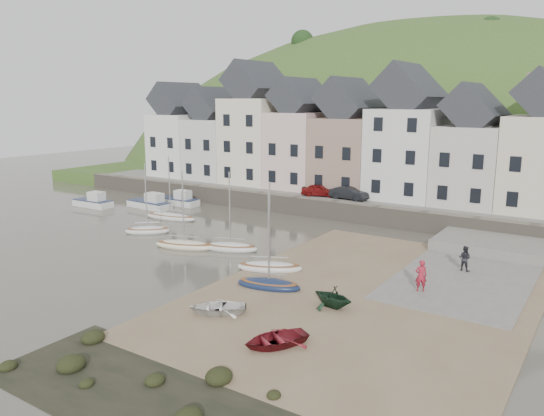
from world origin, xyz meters
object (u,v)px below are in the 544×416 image
Objects in this scene: person_red at (421,276)px; sailboat_0 at (171,217)px; car_left at (319,190)px; rowboat_white at (217,307)px; car_right at (349,193)px; rowboat_green at (333,296)px; rowboat_red at (275,339)px; person_dark at (465,258)px.

sailboat_0 is at bearing -44.49° from person_red.
car_left is at bearing -78.03° from person_red.
rowboat_white is (18.52, -15.50, 0.12)m from sailboat_0.
rowboat_green is at bearing -152.89° from car_right.
rowboat_white is at bearing 17.27° from person_red.
rowboat_white is 28.12m from car_left.
rowboat_red is (4.76, -1.52, 0.01)m from rowboat_white.
sailboat_0 is 28.83m from rowboat_red.
car_right is at bearing -107.44° from car_left.
sailboat_0 is 25.96m from rowboat_green.
person_dark is at bearing -1.72° from sailboat_0.
car_left is at bearing 93.68° from car_right.
rowboat_white is 0.86× the size of car_left.
rowboat_green is at bearing 119.51° from rowboat_red.
sailboat_0 is 27.88m from person_dark.
rowboat_red is 0.81× the size of car_right.
person_dark reaches higher than rowboat_white.
rowboat_red is 1.65× the size of person_red.
sailboat_0 is 3.68× the size of person_dark.
person_red is (8.15, 9.21, 0.70)m from rowboat_white.
car_right is at bearing 154.43° from rowboat_white.
car_right reaches higher than rowboat_white.
person_red is 5.58m from person_dark.
rowboat_white is 1.61× the size of person_red.
sailboat_0 is 1.60× the size of car_right.
sailboat_0 is at bearing 133.45° from car_right.
car_left is (-16.51, 17.57, 1.13)m from person_red.
sailboat_0 is 24.14m from rowboat_white.
sailboat_0 reaches higher than rowboat_white.
car_right is at bearing -32.46° from person_dark.
sailboat_0 is 17.76m from car_right.
person_dark is (1.19, 5.45, -0.11)m from person_red.
rowboat_red is 0.88× the size of car_left.
car_left is 3.41m from car_right.
car_left is (-13.20, 22.60, 1.51)m from rowboat_green.
car_left is 0.92× the size of car_right.
rowboat_green is (4.85, 4.18, 0.32)m from rowboat_white.
sailboat_0 is 27.41m from person_red.
rowboat_red is at bearing 36.25° from rowboat_white.
car_right is (-9.70, 28.31, 1.86)m from rowboat_red.
person_red is 0.53× the size of car_left.
person_red is (3.39, 10.73, 0.69)m from rowboat_red.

